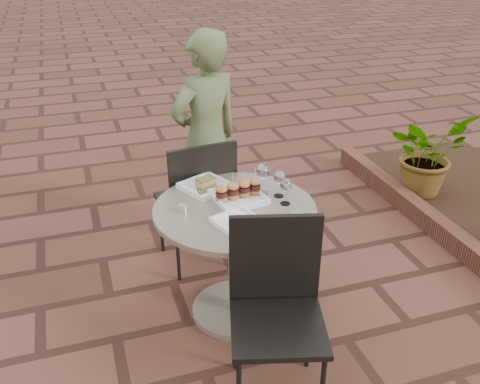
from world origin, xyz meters
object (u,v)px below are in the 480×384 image
object	(u,v)px
cafe_table	(235,245)
chair_near	(276,296)
plate_sliders	(238,193)
diner	(206,139)
plate_tuna	(238,222)
plate_salmon	(206,186)
chair_far	(199,195)

from	to	relation	value
cafe_table	chair_near	world-z (taller)	chair_near
cafe_table	plate_sliders	xyz separation A→B (m)	(0.05, 0.08, 0.29)
diner	plate_tuna	world-z (taller)	diner
chair_near	plate_sliders	size ratio (longest dim) A/B	3.09
plate_tuna	diner	bearing A→B (deg)	83.42
cafe_table	plate_tuna	bearing A→B (deg)	-102.70
cafe_table	diner	world-z (taller)	diner
cafe_table	plate_tuna	distance (m)	0.32
cafe_table	diner	distance (m)	0.98
plate_salmon	plate_sliders	bearing A→B (deg)	-53.51
chair_near	diner	size ratio (longest dim) A/B	0.61
diner	plate_tuna	xyz separation A→B (m)	(-0.13, -1.12, -0.02)
diner	plate_tuna	distance (m)	1.12
cafe_table	diner	bearing A→B (deg)	84.59
plate_salmon	plate_tuna	size ratio (longest dim) A/B	1.19
cafe_table	plate_sliders	size ratio (longest dim) A/B	2.99
chair_near	plate_tuna	distance (m)	0.45
diner	chair_far	bearing A→B (deg)	48.02
chair_near	cafe_table	bearing A→B (deg)	107.78
chair_far	plate_tuna	distance (m)	0.74
cafe_table	chair_near	distance (m)	0.58
cafe_table	plate_tuna	xyz separation A→B (m)	(-0.04, -0.18, 0.26)
cafe_table	plate_salmon	bearing A→B (deg)	108.90
chair_far	plate_sliders	distance (m)	0.52
plate_salmon	plate_tuna	xyz separation A→B (m)	(0.05, -0.45, -0.01)
plate_salmon	plate_tuna	bearing A→B (deg)	-83.28
chair_near	plate_salmon	xyz separation A→B (m)	(-0.11, 0.85, 0.20)
plate_sliders	plate_tuna	distance (m)	0.27
chair_near	chair_far	bearing A→B (deg)	110.60
chair_near	plate_salmon	world-z (taller)	chair_near
cafe_table	plate_tuna	world-z (taller)	plate_tuna
diner	plate_salmon	world-z (taller)	diner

